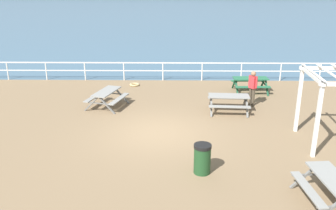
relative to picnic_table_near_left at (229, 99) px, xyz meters
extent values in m
cube|color=#846B4C|center=(-3.10, -2.41, -0.68)|extent=(30.00, 24.00, 0.20)
cube|color=#476B84|center=(-3.10, 50.34, -0.58)|extent=(142.00, 90.00, 0.01)
cube|color=white|center=(-3.10, 5.34, 0.47)|extent=(23.00, 0.06, 0.06)
cube|color=white|center=(-3.10, 5.34, -0.01)|extent=(23.00, 0.05, 0.05)
cylinder|color=white|center=(-12.30, 5.34, -0.06)|extent=(0.07, 0.07, 1.05)
cylinder|color=white|center=(-10.00, 5.34, -0.06)|extent=(0.07, 0.07, 1.05)
cylinder|color=white|center=(-7.70, 5.34, -0.06)|extent=(0.07, 0.07, 1.05)
cylinder|color=white|center=(-5.40, 5.34, -0.06)|extent=(0.07, 0.07, 1.05)
cylinder|color=white|center=(-3.10, 5.34, -0.06)|extent=(0.07, 0.07, 1.05)
cylinder|color=white|center=(-0.80, 5.34, -0.06)|extent=(0.07, 0.07, 1.05)
cylinder|color=white|center=(1.50, 5.34, -0.06)|extent=(0.07, 0.07, 1.05)
cylinder|color=white|center=(3.80, 5.34, -0.06)|extent=(0.07, 0.07, 1.05)
cylinder|color=white|center=(6.10, 5.34, -0.06)|extent=(0.07, 0.07, 1.05)
cube|color=gray|center=(0.00, 0.00, 0.17)|extent=(1.84, 0.80, 0.05)
cube|color=gray|center=(0.04, 0.62, -0.13)|extent=(1.81, 0.36, 0.04)
cube|color=gray|center=(-0.04, -0.62, -0.13)|extent=(1.81, 0.36, 0.04)
cube|color=slate|center=(0.80, 0.33, -0.21)|extent=(0.13, 0.80, 0.79)
cube|color=slate|center=(0.76, -0.42, -0.21)|extent=(0.13, 0.80, 0.79)
cube|color=slate|center=(0.78, -0.04, -0.16)|extent=(0.15, 1.50, 0.04)
cube|color=slate|center=(-0.76, 0.42, -0.21)|extent=(0.13, 0.80, 0.79)
cube|color=slate|center=(-0.80, -0.33, -0.21)|extent=(0.13, 0.80, 0.79)
cube|color=slate|center=(-0.78, 0.04, -0.16)|extent=(0.15, 1.50, 0.04)
cube|color=gray|center=(1.71, -7.10, 0.17)|extent=(0.85, 1.85, 0.05)
cube|color=gray|center=(1.10, -7.15, -0.13)|extent=(0.41, 1.82, 0.04)
cube|color=slate|center=(1.27, -6.36, -0.21)|extent=(0.80, 0.15, 0.79)
cube|color=slate|center=(2.02, -6.29, -0.21)|extent=(0.80, 0.15, 0.79)
cube|color=slate|center=(1.65, -6.32, -0.16)|extent=(1.50, 0.19, 0.04)
cube|color=slate|center=(1.40, -7.91, -0.21)|extent=(0.80, 0.15, 0.79)
cube|color=gray|center=(-5.59, 0.59, 0.17)|extent=(1.18, 1.92, 0.05)
cube|color=gray|center=(-6.18, 0.76, -0.13)|extent=(0.76, 1.80, 0.04)
cube|color=gray|center=(-4.99, 0.41, -0.13)|extent=(0.76, 1.80, 0.04)
cube|color=slate|center=(-5.73, 1.44, -0.21)|extent=(0.78, 0.30, 0.79)
cube|color=slate|center=(-5.01, 1.23, -0.21)|extent=(0.78, 0.30, 0.79)
cube|color=slate|center=(-5.37, 1.33, -0.16)|extent=(1.46, 0.48, 0.04)
cube|color=slate|center=(-6.17, -0.05, -0.21)|extent=(0.78, 0.30, 0.79)
cube|color=slate|center=(-5.45, -0.27, -0.21)|extent=(0.78, 0.30, 0.79)
cube|color=slate|center=(-5.81, -0.16, -0.16)|extent=(1.46, 0.48, 0.04)
cube|color=#286B47|center=(1.58, 3.06, 0.17)|extent=(1.82, 0.76, 0.05)
cube|color=#286B47|center=(1.56, 3.68, -0.13)|extent=(1.81, 0.32, 0.04)
cube|color=#286B47|center=(1.60, 2.44, -0.13)|extent=(1.81, 0.32, 0.04)
cube|color=#1E5035|center=(2.35, 3.46, -0.21)|extent=(0.11, 0.79, 0.79)
cube|color=#1E5035|center=(2.37, 2.71, -0.21)|extent=(0.11, 0.79, 0.79)
cube|color=#1E5035|center=(2.36, 3.09, -0.16)|extent=(0.11, 1.50, 0.04)
cube|color=#1E5035|center=(0.79, 3.41, -0.21)|extent=(0.11, 0.79, 0.79)
cube|color=#1E5035|center=(0.81, 2.66, -0.21)|extent=(0.11, 0.79, 0.79)
cube|color=#1E5035|center=(0.80, 3.04, -0.16)|extent=(0.11, 1.50, 0.04)
cylinder|color=#4C4233|center=(1.28, 0.82, -0.16)|extent=(0.14, 0.14, 0.85)
cylinder|color=#4C4233|center=(1.18, 0.97, -0.16)|extent=(0.14, 0.14, 0.85)
cube|color=red|center=(1.23, 0.89, 0.56)|extent=(0.37, 0.40, 0.58)
cylinder|color=red|center=(1.35, 0.71, 0.58)|extent=(0.09, 0.09, 0.52)
cylinder|color=red|center=(1.10, 1.08, 0.58)|extent=(0.09, 0.09, 0.52)
sphere|color=#9E7051|center=(1.23, 0.89, 0.96)|extent=(0.23, 0.23, 0.23)
cube|color=white|center=(2.35, -2.20, 0.67)|extent=(0.12, 0.12, 2.50)
cube|color=white|center=(2.25, -4.39, 0.67)|extent=(0.12, 0.12, 2.50)
cube|color=white|center=(2.30, -3.29, 1.98)|extent=(0.23, 2.44, 0.12)
cube|color=white|center=(3.45, -2.25, 1.98)|extent=(2.44, 0.23, 0.12)
cube|color=white|center=(2.30, -3.29, 2.10)|extent=(0.20, 2.56, 0.04)
cube|color=white|center=(2.85, -3.32, 2.10)|extent=(0.20, 2.56, 0.04)
cylinder|color=#1E4723|center=(-1.59, -5.53, -0.16)|extent=(0.52, 0.52, 0.85)
cylinder|color=black|center=(-1.59, -5.53, 0.32)|extent=(0.55, 0.55, 0.10)
torus|color=tan|center=(-4.67, 4.19, -0.53)|extent=(0.55, 0.55, 0.11)
camera|label=1|loc=(-2.50, -15.64, 5.15)|focal=39.20mm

